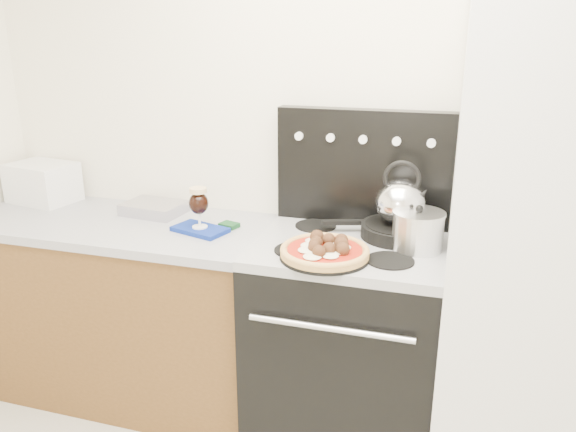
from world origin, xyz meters
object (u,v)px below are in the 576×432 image
at_px(pizza_pan, 325,256).
at_px(skillet, 398,231).
at_px(fridge, 538,257).
at_px(toaster_oven, 43,182).
at_px(pizza, 325,249).
at_px(stove_body, 346,346).
at_px(stock_pot, 418,232).
at_px(base_cabinet, 125,311).
at_px(oven_mitt, 200,230).
at_px(beer_glass, 199,207).
at_px(tea_kettle, 401,198).

distance_m(pizza_pan, skillet, 0.39).
distance_m(fridge, toaster_oven, 2.33).
xyz_separation_m(toaster_oven, pizza_pan, (1.56, -0.38, -0.07)).
bearing_deg(pizza, fridge, 12.00).
distance_m(stove_body, stock_pot, 0.61).
bearing_deg(base_cabinet, oven_mitt, -4.24).
height_order(stove_body, pizza_pan, pizza_pan).
distance_m(base_cabinet, beer_glass, 0.73).
distance_m(stove_body, tea_kettle, 0.68).
relative_size(base_cabinet, stock_pot, 7.40).
relative_size(toaster_oven, pizza_pan, 0.92).
xyz_separation_m(oven_mitt, beer_glass, (0.00, 0.00, 0.10)).
height_order(tea_kettle, stock_pot, tea_kettle).
relative_size(toaster_oven, skillet, 1.01).
relative_size(toaster_oven, beer_glass, 1.72).
bearing_deg(pizza, beer_glass, 163.36).
xyz_separation_m(toaster_oven, oven_mitt, (0.96, -0.20, -0.09)).
distance_m(pizza, stock_pot, 0.38).
relative_size(pizza_pan, pizza, 1.02).
xyz_separation_m(beer_glass, stock_pot, (0.92, 0.01, -0.02)).
bearing_deg(tea_kettle, pizza, -140.87).
height_order(base_cabinet, skillet, skillet).
distance_m(skillet, tea_kettle, 0.14).
bearing_deg(stock_pot, tea_kettle, 127.40).
bearing_deg(stove_body, pizza, -108.29).
bearing_deg(stock_pot, skillet, 127.40).
bearing_deg(oven_mitt, skillet, 8.34).
bearing_deg(stove_body, tea_kettle, 32.51).
distance_m(fridge, oven_mitt, 1.36).
xyz_separation_m(base_cabinet, tea_kettle, (1.29, 0.09, 0.66)).
bearing_deg(beer_glass, tea_kettle, 8.34).
bearing_deg(beer_glass, skillet, 8.34).
xyz_separation_m(oven_mitt, tea_kettle, (0.84, 0.12, 0.18)).
bearing_deg(skillet, beer_glass, -171.66).
distance_m(beer_glass, pizza_pan, 0.63).
xyz_separation_m(stove_body, oven_mitt, (-0.66, -0.01, 0.47)).
distance_m(beer_glass, pizza, 0.63).
distance_m(fridge, skillet, 0.54).
distance_m(oven_mitt, tea_kettle, 0.87).
bearing_deg(skillet, pizza, -128.77).
distance_m(base_cabinet, pizza_pan, 1.17).
bearing_deg(base_cabinet, pizza_pan, -11.48).
height_order(base_cabinet, pizza_pan, pizza_pan).
distance_m(base_cabinet, fridge, 1.88).
relative_size(skillet, stock_pot, 1.58).
bearing_deg(base_cabinet, beer_glass, -4.24).
xyz_separation_m(toaster_oven, beer_glass, (0.96, -0.20, 0.01)).
xyz_separation_m(base_cabinet, fridge, (1.80, -0.05, 0.52)).
height_order(oven_mitt, pizza_pan, pizza_pan).
bearing_deg(tea_kettle, oven_mitt, 176.24).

